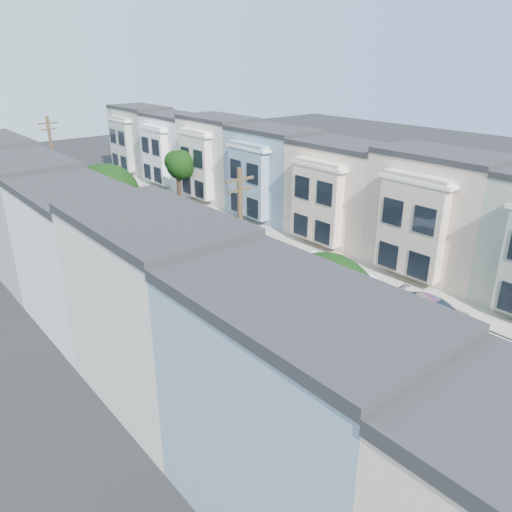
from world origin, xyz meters
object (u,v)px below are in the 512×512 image
Objects in this scene: lead_sedan at (255,253)px; parked_right_b at (433,310)px; parked_left_b at (447,450)px; parked_right_c at (229,225)px; parked_left_d at (179,285)px; parked_right_d at (165,201)px; tree_d at (106,197)px; tree_far_r at (180,165)px; tree_b at (322,308)px; utility_pole_far at (56,176)px; tree_e at (45,174)px; fedex_truck at (330,283)px; tree_c at (196,257)px; utility_pole_near at (241,267)px; parked_left_c at (307,363)px.

parked_right_b reaches higher than lead_sedan.
parked_left_b is 0.90× the size of parked_right_c.
parked_right_d is at bearing 64.24° from parked_left_d.
parked_right_c is at bearing 39.62° from parked_left_d.
tree_d reaches higher than tree_far_r.
tree_b is 7.28m from parked_left_b.
parked_left_b is at bearing -101.04° from parked_right_d.
utility_pole_far reaches higher than tree_d.
utility_pole_far is at bearing -170.67° from parked_right_d.
tree_e is 29.30m from fedex_truck.
tree_c is 26.56m from tree_far_r.
tree_e is at bearing 90.00° from utility_pole_near.
parked_right_c is (2.28, 6.49, 0.08)m from lead_sedan.
fedex_truck is at bearing 6.69° from utility_pole_near.
tree_far_r is at bearing 60.20° from tree_c.
tree_d is 15.64m from utility_pole_near.
utility_pole_far is 29.80m from parked_left_c.
parked_left_b is 11.88m from parked_right_b.
tree_e is 17.54m from parked_right_c.
utility_pole_far is (0.00, -2.97, 0.40)m from tree_e.
tree_far_r is 1.21× the size of parked_right_b.
parked_right_c is (11.20, -12.89, -4.01)m from tree_e.
tree_c is 25.96m from parked_right_d.
tree_e is 32.68m from parked_left_c.
parked_left_b is 28.92m from parked_right_c.
utility_pole_far reaches higher than lead_sedan.
parked_right_b is 1.23× the size of parked_right_d.
utility_pole_near is 1.00× the size of utility_pole_far.
tree_d is 19.70m from parked_left_c.
parked_right_d is at bearing 45.85° from tree_d.
tree_b is 5.08m from parked_left_c.
tree_b is 1.68× the size of parked_left_b.
fedex_truck is 15.55m from parked_right_c.
fedex_truck is 1.30× the size of parked_left_b.
fedex_truck is 13.68m from parked_left_b.
parked_left_b is 7.68m from parked_left_c.
tree_far_r is 40.15m from parked_left_b.
tree_e is (0.00, 13.33, -0.70)m from tree_d.
tree_c reaches higher than fedex_truck.
tree_far_r is 18.35m from lead_sedan.
parked_left_b is at bearing -107.14° from tree_far_r.
parked_left_c reaches higher than parked_right_d.
tree_far_r reaches higher than parked_right_b.
lead_sedan is at bearing -103.70° from tree_far_r.
utility_pole_far is (0.00, 26.00, 0.00)m from utility_pole_near.
parked_left_c is (-11.79, -30.55, -3.35)m from tree_far_r.
tree_c is at bearing -90.00° from tree_e.
tree_far_r is at bearing 73.26° from parked_left_c.
tree_far_r is at bearing 78.29° from parked_right_c.
parked_left_b is 0.95× the size of parked_right_b.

